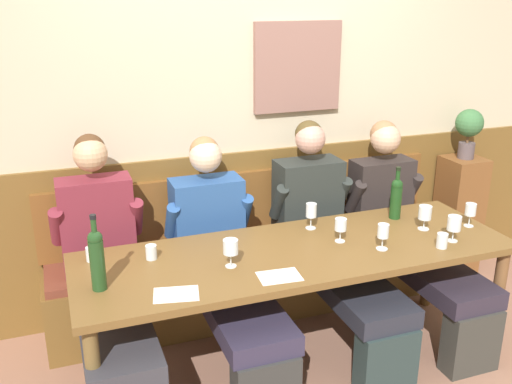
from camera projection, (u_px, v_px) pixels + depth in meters
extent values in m
cube|color=#966853|center=(306.00, 382.00, 3.26)|extent=(6.80, 6.80, 0.02)
cube|color=beige|center=(242.00, 101.00, 3.76)|extent=(6.80, 0.08, 2.80)
cube|color=#8A6157|center=(298.00, 67.00, 3.75)|extent=(0.60, 0.04, 0.58)
cube|color=brown|center=(246.00, 226.00, 3.99)|extent=(6.80, 0.03, 1.07)
cube|color=brown|center=(257.00, 281.00, 3.90)|extent=(2.72, 0.42, 0.44)
cube|color=brown|center=(257.00, 248.00, 3.82)|extent=(2.66, 0.39, 0.05)
cube|color=brown|center=(247.00, 204.00, 3.90)|extent=(2.72, 0.04, 0.45)
cube|color=brown|center=(297.00, 253.00, 3.16)|extent=(2.42, 0.78, 0.04)
cylinder|color=brown|center=(497.00, 304.00, 3.37)|extent=(0.07, 0.07, 0.70)
cylinder|color=brown|center=(85.00, 320.00, 3.20)|extent=(0.07, 0.07, 0.70)
cylinder|color=brown|center=(429.00, 258.00, 3.94)|extent=(0.07, 0.07, 0.70)
cube|color=#35353D|center=(114.00, 324.00, 3.00)|extent=(0.35, 1.05, 0.11)
cube|color=maroon|center=(97.00, 225.00, 3.39)|extent=(0.42, 0.20, 0.57)
sphere|color=tan|center=(90.00, 155.00, 3.24)|extent=(0.19, 0.19, 0.19)
sphere|color=#51341E|center=(90.00, 149.00, 3.25)|extent=(0.18, 0.18, 0.18)
cylinder|color=maroon|center=(57.00, 227.00, 3.27)|extent=(0.08, 0.20, 0.27)
cylinder|color=maroon|center=(136.00, 217.00, 3.42)|extent=(0.08, 0.20, 0.27)
cube|color=#2F2A42|center=(236.00, 302.00, 3.22)|extent=(0.37, 1.04, 0.11)
cube|color=#284F8E|center=(207.00, 217.00, 3.62)|extent=(0.44, 0.23, 0.49)
sphere|color=beige|center=(206.00, 156.00, 3.48)|extent=(0.20, 0.20, 0.20)
sphere|color=#9F7148|center=(204.00, 151.00, 3.49)|extent=(0.18, 0.18, 0.18)
cylinder|color=#284F8E|center=(172.00, 221.00, 3.50)|extent=(0.08, 0.20, 0.27)
cylinder|color=#284F8E|center=(244.00, 212.00, 3.65)|extent=(0.08, 0.20, 0.27)
cube|color=#263535|center=(386.00, 361.00, 3.11)|extent=(0.33, 0.14, 0.38)
cube|color=#252732|center=(346.00, 282.00, 3.44)|extent=(0.36, 1.04, 0.11)
cube|color=#272D2A|center=(308.00, 200.00, 3.84)|extent=(0.43, 0.23, 0.54)
sphere|color=tan|center=(310.00, 139.00, 3.69)|extent=(0.20, 0.20, 0.20)
sphere|color=#4F3F20|center=(309.00, 134.00, 3.70)|extent=(0.18, 0.18, 0.18)
cylinder|color=#272D2A|center=(279.00, 202.00, 3.71)|extent=(0.08, 0.20, 0.27)
cylinder|color=#272D2A|center=(342.00, 194.00, 3.86)|extent=(0.08, 0.20, 0.27)
cube|color=#353530|center=(471.00, 341.00, 3.29)|extent=(0.32, 0.14, 0.38)
cube|color=#2C2533|center=(425.00, 267.00, 3.63)|extent=(0.36, 1.05, 0.11)
cube|color=#2B2524|center=(381.00, 194.00, 4.03)|extent=(0.42, 0.20, 0.49)
sphere|color=#D6A887|center=(386.00, 139.00, 3.89)|extent=(0.20, 0.20, 0.20)
sphere|color=#9F704B|center=(384.00, 134.00, 3.90)|extent=(0.19, 0.19, 0.19)
cylinder|color=#2B2524|center=(355.00, 197.00, 3.91)|extent=(0.08, 0.20, 0.27)
cylinder|color=#2B2524|center=(411.00, 190.00, 4.06)|extent=(0.08, 0.20, 0.27)
cylinder|color=#193F18|center=(396.00, 202.00, 3.56)|extent=(0.07, 0.07, 0.21)
sphere|color=#193F18|center=(397.00, 185.00, 3.53)|extent=(0.07, 0.07, 0.07)
cylinder|color=#193F18|center=(398.00, 177.00, 3.51)|extent=(0.03, 0.03, 0.08)
cylinder|color=black|center=(399.00, 169.00, 3.49)|extent=(0.03, 0.03, 0.02)
cylinder|color=#1F411C|center=(98.00, 265.00, 2.70)|extent=(0.07, 0.07, 0.25)
sphere|color=#1F411C|center=(95.00, 238.00, 2.65)|extent=(0.07, 0.07, 0.07)
cylinder|color=#1F411C|center=(94.00, 228.00, 2.64)|extent=(0.03, 0.03, 0.09)
cylinder|color=black|center=(93.00, 217.00, 2.62)|extent=(0.03, 0.03, 0.02)
cylinder|color=silver|center=(231.00, 266.00, 2.96)|extent=(0.06, 0.06, 0.00)
cylinder|color=silver|center=(231.00, 260.00, 2.95)|extent=(0.01, 0.01, 0.07)
cylinder|color=silver|center=(231.00, 247.00, 2.93)|extent=(0.08, 0.08, 0.08)
cylinder|color=#E0DC8B|center=(231.00, 251.00, 2.93)|extent=(0.07, 0.07, 0.03)
cylinder|color=silver|center=(452.00, 241.00, 3.26)|extent=(0.06, 0.06, 0.00)
cylinder|color=silver|center=(453.00, 235.00, 3.25)|extent=(0.01, 0.01, 0.06)
cylinder|color=silver|center=(454.00, 223.00, 3.23)|extent=(0.08, 0.08, 0.08)
cylinder|color=silver|center=(423.00, 229.00, 3.43)|extent=(0.07, 0.07, 0.00)
cylinder|color=silver|center=(424.00, 224.00, 3.42)|extent=(0.01, 0.01, 0.06)
cylinder|color=silver|center=(425.00, 212.00, 3.39)|extent=(0.08, 0.08, 0.08)
cylinder|color=silver|center=(311.00, 228.00, 3.44)|extent=(0.06, 0.06, 0.00)
cylinder|color=silver|center=(311.00, 222.00, 3.43)|extent=(0.01, 0.01, 0.07)
cylinder|color=silver|center=(311.00, 210.00, 3.40)|extent=(0.06, 0.06, 0.08)
cylinder|color=#E7E479|center=(311.00, 215.00, 3.41)|extent=(0.06, 0.06, 0.02)
cylinder|color=silver|center=(340.00, 241.00, 3.26)|extent=(0.06, 0.06, 0.00)
cylinder|color=silver|center=(340.00, 235.00, 3.25)|extent=(0.01, 0.01, 0.06)
cylinder|color=silver|center=(341.00, 224.00, 3.23)|extent=(0.07, 0.07, 0.07)
cylinder|color=silver|center=(469.00, 226.00, 3.47)|extent=(0.06, 0.06, 0.00)
cylinder|color=silver|center=(469.00, 220.00, 3.46)|extent=(0.01, 0.01, 0.07)
cylinder|color=silver|center=(471.00, 209.00, 3.44)|extent=(0.06, 0.06, 0.07)
cylinder|color=silver|center=(382.00, 249.00, 3.16)|extent=(0.06, 0.06, 0.00)
cylinder|color=silver|center=(382.00, 243.00, 3.15)|extent=(0.01, 0.01, 0.07)
cylinder|color=silver|center=(383.00, 231.00, 3.13)|extent=(0.06, 0.06, 0.08)
cylinder|color=silver|center=(151.00, 252.00, 3.03)|extent=(0.06, 0.06, 0.08)
cylinder|color=silver|center=(92.00, 254.00, 3.02)|extent=(0.06, 0.06, 0.08)
cylinder|color=silver|center=(442.00, 241.00, 3.17)|extent=(0.06, 0.06, 0.08)
cube|color=white|center=(176.00, 294.00, 2.69)|extent=(0.24, 0.19, 0.00)
cube|color=white|center=(279.00, 276.00, 2.86)|extent=(0.22, 0.17, 0.00)
cube|color=brown|center=(458.00, 215.00, 4.40)|extent=(0.28, 0.28, 0.91)
cylinder|color=#544749|center=(466.00, 150.00, 4.23)|extent=(0.12, 0.12, 0.12)
cylinder|color=brown|center=(468.00, 138.00, 4.20)|extent=(0.02, 0.02, 0.07)
sphere|color=#3B6D3E|center=(470.00, 123.00, 4.17)|extent=(0.20, 0.20, 0.20)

